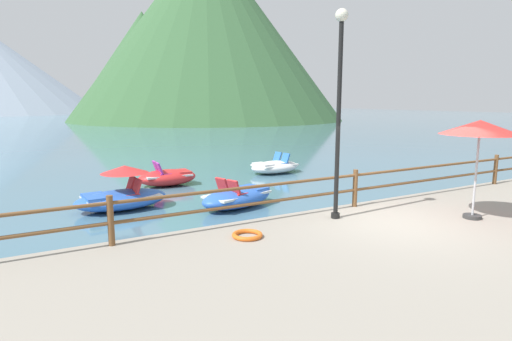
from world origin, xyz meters
TOP-DOWN VIEW (x-y plane):
  - ground_plane at (0.00, 40.00)m, footprint 200.00×200.00m
  - promenade_dock at (0.00, -2.20)m, footprint 28.00×8.00m
  - dock_railing at (0.00, 1.55)m, footprint 23.92×0.12m
  - lamp_post at (-1.12, 0.95)m, footprint 0.28×0.28m
  - beach_umbrella at (1.60, -0.60)m, footprint 1.70×1.70m
  - life_ring at (-3.53, 0.73)m, footprint 0.61×0.61m
  - pedal_boat_0 at (2.08, 8.76)m, footprint 2.42×1.61m
  - pedal_boat_1 at (-4.91, 5.76)m, footprint 2.70×1.61m
  - pedal_boat_2 at (-2.73, 8.37)m, footprint 2.14×1.26m
  - pedal_boat_3 at (-1.93, 4.33)m, footprint 2.71×1.88m
  - cliff_headland at (18.13, 58.03)m, footprint 42.55×42.55m

SIDE VIEW (x-z plane):
  - ground_plane at x=0.00m, z-range 0.00..0.00m
  - promenade_dock at x=0.00m, z-range 0.00..0.40m
  - pedal_boat_0 at x=2.08m, z-range -0.15..0.70m
  - pedal_boat_3 at x=-1.93m, z-range -0.14..0.75m
  - pedal_boat_2 at x=-2.73m, z-range -0.14..0.76m
  - pedal_boat_1 at x=-4.91m, z-range -0.21..1.04m
  - life_ring at x=-3.53m, z-range 0.40..0.49m
  - dock_railing at x=0.00m, z-range 0.51..1.46m
  - beach_umbrella at x=1.60m, z-range 1.33..3.57m
  - lamp_post at x=-1.12m, z-range 0.84..5.43m
  - cliff_headland at x=18.13m, z-range -0.87..27.32m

